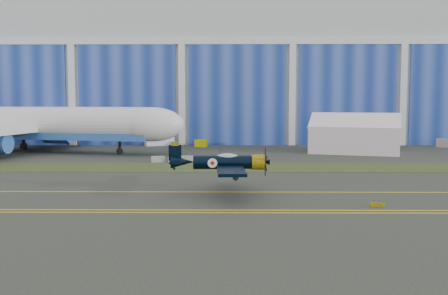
{
  "coord_description": "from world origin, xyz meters",
  "views": [
    {
      "loc": [
        9.53,
        -55.68,
        8.97
      ],
      "look_at": [
        8.89,
        2.97,
        3.67
      ],
      "focal_mm": 42.0,
      "sensor_mm": 36.0,
      "label": 1
    }
  ],
  "objects_px": {
    "tent": "(355,133)",
    "tug": "(201,143)",
    "jetliner": "(22,87)",
    "warbird": "(223,162)",
    "shipping_container": "(159,139)"
  },
  "relations": [
    {
      "from": "warbird",
      "to": "jetliner",
      "type": "relative_size",
      "value": 0.18
    },
    {
      "from": "shipping_container",
      "to": "tug",
      "type": "distance_m",
      "value": 9.08
    },
    {
      "from": "warbird",
      "to": "tent",
      "type": "distance_m",
      "value": 46.08
    },
    {
      "from": "jetliner",
      "to": "tent",
      "type": "distance_m",
      "value": 57.75
    },
    {
      "from": "warbird",
      "to": "shipping_container",
      "type": "relative_size",
      "value": 2.41
    },
    {
      "from": "tent",
      "to": "tug",
      "type": "height_order",
      "value": "tent"
    },
    {
      "from": "jetliner",
      "to": "tug",
      "type": "relative_size",
      "value": 31.86
    },
    {
      "from": "jetliner",
      "to": "shipping_container",
      "type": "relative_size",
      "value": 13.19
    },
    {
      "from": "tent",
      "to": "tug",
      "type": "distance_m",
      "value": 29.22
    },
    {
      "from": "tug",
      "to": "warbird",
      "type": "bearing_deg",
      "value": -67.04
    },
    {
      "from": "warbird",
      "to": "shipping_container",
      "type": "bearing_deg",
      "value": 101.39
    },
    {
      "from": "warbird",
      "to": "shipping_container",
      "type": "distance_m",
      "value": 55.68
    },
    {
      "from": "warbird",
      "to": "jetliner",
      "type": "height_order",
      "value": "jetliner"
    },
    {
      "from": "tent",
      "to": "tug",
      "type": "bearing_deg",
      "value": 176.04
    },
    {
      "from": "jetliner",
      "to": "shipping_container",
      "type": "bearing_deg",
      "value": 44.05
    }
  ]
}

